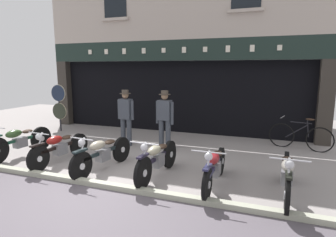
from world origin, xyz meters
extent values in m
cube|color=gray|center=(0.00, 5.00, -0.04)|extent=(22.10, 10.00, 0.08)
cube|color=#A6A893|center=(0.00, 0.08, 0.01)|extent=(22.10, 0.16, 0.18)
cube|color=black|center=(0.00, 7.30, 1.30)|extent=(9.30, 4.00, 2.60)
cube|color=#332D28|center=(-4.83, 5.18, 1.30)|extent=(0.44, 0.36, 2.60)
cube|color=#332D28|center=(4.83, 5.18, 1.30)|extent=(0.44, 0.36, 2.60)
cube|color=black|center=(0.00, 5.55, 1.43)|extent=(8.89, 0.03, 2.18)
cube|color=#1B2924|center=(0.00, 5.12, 2.95)|extent=(10.10, 0.24, 0.70)
cube|color=silver|center=(-3.39, 4.99, 2.95)|extent=(0.14, 0.03, 0.17)
cube|color=silver|center=(-2.67, 4.99, 2.95)|extent=(0.14, 0.03, 0.19)
cube|color=silver|center=(-1.90, 4.99, 2.95)|extent=(0.14, 0.03, 0.20)
cube|color=silver|center=(-1.11, 4.99, 2.95)|extent=(0.14, 0.03, 0.19)
cube|color=silver|center=(-0.35, 4.99, 2.95)|extent=(0.14, 0.03, 0.16)
cube|color=silver|center=(0.39, 4.99, 2.95)|extent=(0.14, 0.03, 0.19)
cube|color=silver|center=(1.12, 4.99, 2.95)|extent=(0.14, 0.03, 0.17)
cube|color=silver|center=(1.87, 4.99, 2.95)|extent=(0.14, 0.03, 0.21)
cube|color=silver|center=(2.62, 4.99, 2.95)|extent=(0.14, 0.03, 0.21)
cube|color=silver|center=(3.42, 4.99, 2.95)|extent=(0.14, 0.03, 0.16)
cube|color=#B3A599|center=(-2.22, 4.95, 4.09)|extent=(1.10, 0.12, 0.10)
cube|color=#B3A599|center=(2.37, 4.95, 4.09)|extent=(1.10, 0.12, 0.10)
cylinder|color=black|center=(-2.89, 1.72, 0.34)|extent=(0.12, 0.68, 0.68)
cylinder|color=silver|center=(-2.89, 1.72, 0.34)|extent=(0.12, 0.16, 0.15)
cube|color=#163B2B|center=(-2.93, 1.03, 0.46)|extent=(0.15, 1.26, 0.07)
cube|color=slate|center=(-2.93, 1.03, 0.39)|extent=(0.22, 0.33, 0.26)
ellipsoid|color=#304C26|center=(-2.94, 0.87, 0.66)|extent=(0.25, 0.47, 0.20)
ellipsoid|color=#38281E|center=(-2.91, 1.28, 0.64)|extent=(0.22, 0.31, 0.10)
cylinder|color=black|center=(-1.61, 0.32, 0.30)|extent=(0.11, 0.61, 0.61)
cylinder|color=silver|center=(-1.61, 0.32, 0.30)|extent=(0.11, 0.14, 0.13)
cylinder|color=black|center=(-1.52, 1.64, 0.30)|extent=(0.12, 0.61, 0.61)
cylinder|color=silver|center=(-1.52, 1.64, 0.30)|extent=(0.12, 0.14, 0.13)
cube|color=black|center=(-1.57, 0.98, 0.42)|extent=(0.16, 1.22, 0.07)
cube|color=slate|center=(-1.57, 0.98, 0.35)|extent=(0.22, 0.33, 0.26)
ellipsoid|color=maroon|center=(-1.58, 0.82, 0.62)|extent=(0.25, 0.47, 0.20)
ellipsoid|color=#38281E|center=(-1.55, 1.22, 0.60)|extent=(0.22, 0.31, 0.10)
cube|color=black|center=(-1.61, 0.32, 0.63)|extent=(0.13, 0.37, 0.04)
sphere|color=silver|center=(-1.61, 0.38, 0.80)|extent=(0.15, 0.15, 0.15)
cylinder|color=silver|center=(-1.61, 0.38, 0.88)|extent=(0.62, 0.07, 0.02)
cylinder|color=silver|center=(-1.61, 0.36, 0.59)|extent=(0.06, 0.29, 0.60)
cylinder|color=black|center=(-0.37, 0.21, 0.31)|extent=(0.15, 0.63, 0.63)
cylinder|color=silver|center=(-0.37, 0.21, 0.31)|extent=(0.12, 0.15, 0.14)
cylinder|color=black|center=(-0.19, 1.61, 0.31)|extent=(0.16, 0.63, 0.63)
cylinder|color=silver|center=(-0.19, 1.61, 0.31)|extent=(0.13, 0.15, 0.14)
cube|color=black|center=(-0.28, 0.91, 0.43)|extent=(0.23, 1.29, 0.07)
cube|color=slate|center=(-0.28, 0.91, 0.36)|extent=(0.24, 0.34, 0.26)
ellipsoid|color=#A29984|center=(-0.30, 0.74, 0.63)|extent=(0.28, 0.48, 0.20)
ellipsoid|color=#38281E|center=(-0.25, 1.16, 0.61)|extent=(0.24, 0.32, 0.10)
cube|color=black|center=(-0.37, 0.21, 0.65)|extent=(0.14, 0.37, 0.04)
sphere|color=silver|center=(-0.36, 0.27, 0.81)|extent=(0.15, 0.15, 0.15)
cylinder|color=silver|center=(-0.36, 0.27, 0.89)|extent=(0.62, 0.10, 0.02)
cylinder|color=silver|center=(-0.36, 0.25, 0.60)|extent=(0.07, 0.25, 0.62)
cylinder|color=black|center=(1.03, 0.29, 0.32)|extent=(0.10, 0.65, 0.65)
cylinder|color=silver|center=(1.03, 0.29, 0.32)|extent=(0.11, 0.15, 0.14)
cylinder|color=black|center=(1.10, 1.61, 0.32)|extent=(0.11, 0.65, 0.65)
cylinder|color=silver|center=(1.10, 1.61, 0.32)|extent=(0.12, 0.15, 0.14)
cube|color=black|center=(1.06, 0.95, 0.44)|extent=(0.14, 1.22, 0.07)
cube|color=slate|center=(1.06, 0.95, 0.37)|extent=(0.22, 0.33, 0.26)
ellipsoid|color=#A49E82|center=(1.06, 0.79, 0.64)|extent=(0.24, 0.47, 0.20)
ellipsoid|color=#38281E|center=(1.08, 1.19, 0.62)|extent=(0.22, 0.31, 0.10)
cube|color=black|center=(1.03, 0.29, 0.67)|extent=(0.12, 0.36, 0.04)
sphere|color=silver|center=(1.03, 0.35, 0.82)|extent=(0.15, 0.15, 0.15)
cylinder|color=silver|center=(1.03, 0.35, 0.90)|extent=(0.62, 0.06, 0.02)
cylinder|color=silver|center=(1.03, 0.33, 0.61)|extent=(0.05, 0.23, 0.62)
cylinder|color=black|center=(2.31, 0.22, 0.30)|extent=(0.07, 0.61, 0.60)
cylinder|color=silver|center=(2.31, 0.22, 0.30)|extent=(0.10, 0.13, 0.13)
cylinder|color=black|center=(2.32, 1.59, 0.30)|extent=(0.08, 0.61, 0.60)
cylinder|color=silver|center=(2.32, 1.59, 0.30)|extent=(0.11, 0.13, 0.13)
cube|color=#262746|center=(2.31, 0.91, 0.42)|extent=(0.08, 1.26, 0.07)
cube|color=slate|center=(2.31, 0.91, 0.35)|extent=(0.20, 0.32, 0.26)
ellipsoid|color=maroon|center=(2.31, 0.74, 0.62)|extent=(0.22, 0.46, 0.20)
ellipsoid|color=#38281E|center=(2.31, 1.15, 0.60)|extent=(0.20, 0.30, 0.10)
cube|color=#262746|center=(2.31, 0.22, 0.62)|extent=(0.10, 0.36, 0.04)
sphere|color=silver|center=(2.31, 0.28, 0.80)|extent=(0.15, 0.15, 0.15)
cylinder|color=silver|center=(2.31, 0.28, 0.88)|extent=(0.62, 0.03, 0.02)
cylinder|color=silver|center=(2.31, 0.26, 0.59)|extent=(0.04, 0.23, 0.62)
cylinder|color=black|center=(3.62, 0.20, 0.32)|extent=(0.09, 0.64, 0.64)
cylinder|color=silver|center=(3.62, 0.20, 0.32)|extent=(0.10, 0.14, 0.14)
cylinder|color=black|center=(3.66, 1.63, 0.32)|extent=(0.10, 0.64, 0.64)
cylinder|color=silver|center=(3.66, 1.63, 0.32)|extent=(0.11, 0.14, 0.14)
cube|color=black|center=(3.64, 0.91, 0.44)|extent=(0.10, 1.32, 0.07)
cube|color=slate|center=(3.64, 0.91, 0.37)|extent=(0.21, 0.32, 0.26)
ellipsoid|color=gray|center=(3.64, 0.74, 0.64)|extent=(0.23, 0.47, 0.20)
ellipsoid|color=#38281E|center=(3.65, 1.17, 0.62)|extent=(0.21, 0.30, 0.10)
cube|color=black|center=(3.62, 0.20, 0.66)|extent=(0.11, 0.36, 0.04)
sphere|color=silver|center=(3.63, 0.26, 0.82)|extent=(0.15, 0.15, 0.15)
cylinder|color=silver|center=(3.63, 0.26, 0.90)|extent=(0.62, 0.04, 0.02)
cylinder|color=silver|center=(3.62, 0.24, 0.61)|extent=(0.04, 0.29, 0.60)
cylinder|color=#3D424C|center=(-0.71, 3.00, 0.42)|extent=(0.15, 0.15, 0.84)
cylinder|color=#3D424C|center=(-0.93, 3.02, 0.42)|extent=(0.15, 0.15, 0.84)
cube|color=#3D424C|center=(-0.82, 3.01, 1.12)|extent=(0.40, 0.26, 0.61)
cube|color=white|center=(-0.81, 3.13, 1.20)|extent=(0.14, 0.04, 0.34)
cube|color=brown|center=(-0.81, 3.14, 1.19)|extent=(0.05, 0.02, 0.32)
cylinder|color=#3D424C|center=(-0.59, 2.99, 1.10)|extent=(0.09, 0.09, 0.58)
cylinder|color=#3D424C|center=(-1.05, 3.04, 1.10)|extent=(0.09, 0.09, 0.58)
sphere|color=#9E7A5B|center=(-0.82, 3.01, 1.54)|extent=(0.20, 0.20, 0.20)
cylinder|color=#4C4238|center=(-0.82, 3.01, 1.59)|extent=(0.33, 0.33, 0.01)
cylinder|color=#4C4238|center=(-0.82, 3.01, 1.64)|extent=(0.20, 0.20, 0.11)
cylinder|color=#3D424C|center=(0.52, 3.08, 0.43)|extent=(0.15, 0.15, 0.87)
cylinder|color=#3D424C|center=(0.30, 3.10, 0.43)|extent=(0.15, 0.15, 0.87)
cube|color=#3D424C|center=(0.41, 3.09, 1.14)|extent=(0.40, 0.26, 0.58)
cube|color=white|center=(0.42, 3.21, 1.21)|extent=(0.14, 0.03, 0.33)
cube|color=navy|center=(0.42, 3.22, 1.20)|extent=(0.05, 0.02, 0.30)
cylinder|color=#3D424C|center=(0.64, 3.07, 1.07)|extent=(0.09, 0.09, 0.65)
cylinder|color=#3D424C|center=(0.18, 3.12, 1.07)|extent=(0.09, 0.09, 0.65)
sphere|color=#9E7A5B|center=(0.41, 3.09, 1.54)|extent=(0.20, 0.20, 0.20)
cylinder|color=#4C4238|center=(0.41, 3.09, 1.60)|extent=(0.34, 0.34, 0.01)
cylinder|color=#4C4238|center=(0.41, 3.09, 1.65)|extent=(0.21, 0.21, 0.11)
cylinder|color=#232328|center=(-4.15, 3.98, 0.85)|extent=(0.06, 0.06, 1.71)
cylinder|color=#192338|center=(-4.15, 3.96, 1.43)|extent=(0.60, 0.03, 0.60)
torus|color=beige|center=(-4.15, 3.98, 1.43)|extent=(0.62, 0.04, 0.62)
cylinder|color=#23281E|center=(-4.15, 3.96, 0.75)|extent=(0.60, 0.03, 0.60)
torus|color=beige|center=(-4.15, 3.98, 0.75)|extent=(0.62, 0.04, 0.62)
cube|color=silver|center=(2.24, 5.40, 1.62)|extent=(0.83, 0.02, 0.98)
cube|color=#511E19|center=(2.24, 5.39, 2.01)|extent=(0.83, 0.01, 0.20)
cube|color=silver|center=(3.17, 5.40, 1.66)|extent=(0.65, 0.02, 0.92)
cube|color=#1E3323|center=(3.17, 5.39, 2.01)|extent=(0.65, 0.01, 0.20)
torus|color=black|center=(3.63, 4.49, 0.35)|extent=(0.72, 0.21, 0.73)
torus|color=black|center=(4.63, 4.24, 0.35)|extent=(0.72, 0.21, 0.73)
cylinder|color=black|center=(4.03, 4.39, 0.53)|extent=(0.59, 0.17, 0.46)
cylinder|color=black|center=(4.13, 4.37, 0.79)|extent=(0.56, 0.16, 0.03)
cylinder|color=black|center=(4.31, 4.32, 0.65)|extent=(0.10, 0.05, 0.52)
ellipsoid|color=#332319|center=(4.35, 4.31, 0.91)|extent=(0.26, 0.17, 0.06)
cylinder|color=silver|center=(3.63, 4.49, 0.91)|extent=(0.14, 0.49, 0.02)
camera|label=1|loc=(3.30, -4.46, 2.33)|focal=30.29mm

